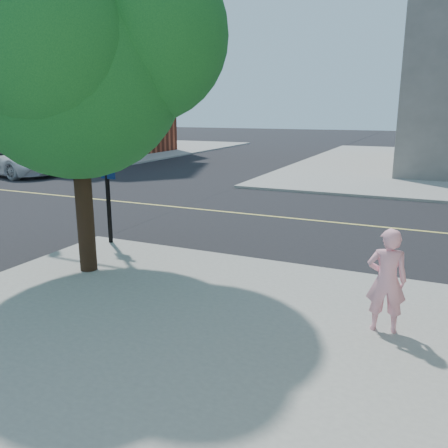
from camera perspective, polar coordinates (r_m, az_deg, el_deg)
The scene contains 8 objects.
ground at distance 11.84m, azimuth -11.56°, elevation -2.58°, with size 140.00×140.00×0.00m, color black.
road_ew at distance 15.58m, azimuth -1.88°, elevation 1.70°, with size 140.00×9.00×0.01m, color black.
sidewalk_nw at distance 42.84m, azimuth -19.91°, elevation 8.78°, with size 26.00×25.00×0.12m, color gray.
church at distance 38.31m, azimuth -21.24°, elevation 18.86°, with size 15.20×12.00×14.40m.
man_on_phone at distance 7.15m, azimuth 19.40°, elevation -6.58°, with size 0.57×0.37×1.57m, color #FAA3B6.
street_tree at distance 9.42m, azimuth -17.62°, elevation 20.99°, with size 5.19×4.72×6.89m.
signal_pole at distance 12.52m, azimuth -21.10°, elevation 12.04°, with size 3.23×0.37×3.65m.
car_a at distance 26.37m, azimuth -24.39°, elevation 7.28°, with size 2.69×5.82×1.62m, color white.
Camera 1 is at (6.76, -9.15, 3.31)m, focal length 37.10 mm.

